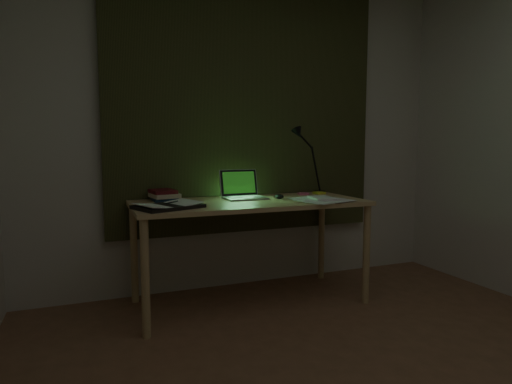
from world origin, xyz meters
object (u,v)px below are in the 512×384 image
desk (250,252)px  desk_lamp (320,162)px  book_stack (163,195)px  laptop (245,184)px  open_textbook (168,206)px  loose_papers (314,199)px

desk → desk_lamp: size_ratio=3.23×
book_stack → desk_lamp: (1.31, 0.05, 0.21)m
book_stack → desk_lamp: bearing=2.4°
laptop → desk_lamp: (0.73, 0.17, 0.15)m
open_textbook → book_stack: bearing=63.8°
loose_papers → desk_lamp: bearing=55.4°
laptop → book_stack: (-0.58, 0.12, -0.06)m
open_textbook → book_stack: 0.39m
desk → laptop: size_ratio=4.86×
open_textbook → book_stack: (0.03, 0.38, 0.03)m
desk → laptop: laptop is taller
desk_lamp → book_stack: bearing=-173.4°
loose_papers → desk_lamp: desk_lamp is taller
desk → desk_lamp: bearing=21.3°
laptop → desk_lamp: size_ratio=0.67×
desk → loose_papers: size_ratio=4.61×
desk → laptop: (0.01, 0.11, 0.48)m
book_stack → loose_papers: size_ratio=0.60×
open_textbook → desk_lamp: size_ratio=0.76×
open_textbook → desk_lamp: bearing=-3.3°
laptop → open_textbook: size_ratio=0.87×
desk → book_stack: 0.74m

